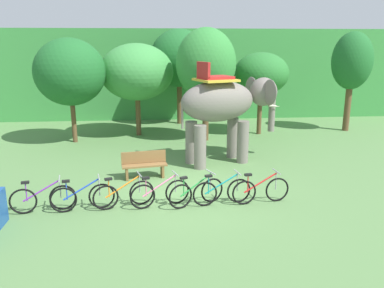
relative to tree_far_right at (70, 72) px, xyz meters
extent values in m
plane|color=#567F47|center=(4.68, -6.87, -3.18)|extent=(80.00, 80.00, 0.00)
cube|color=#3D8E42|center=(4.68, 8.11, -0.55)|extent=(36.00, 6.00, 5.26)
cylinder|color=brown|center=(0.00, 0.00, -2.26)|extent=(0.21, 0.21, 1.85)
ellipsoid|color=#1E6028|center=(0.00, 0.00, 0.01)|extent=(3.13, 3.13, 2.97)
cylinder|color=brown|center=(2.87, 1.17, -2.24)|extent=(0.24, 0.24, 1.88)
ellipsoid|color=#3D8E42|center=(2.87, 1.17, -0.09)|extent=(3.51, 3.51, 2.70)
cylinder|color=brown|center=(5.06, 3.93, -2.06)|extent=(0.29, 0.29, 2.24)
ellipsoid|color=#1E6028|center=(5.06, 3.93, 0.47)|extent=(3.18, 3.18, 3.13)
cylinder|color=brown|center=(6.04, -0.15, -2.13)|extent=(0.29, 0.29, 2.10)
ellipsoid|color=#338438|center=(6.04, -0.15, 0.35)|extent=(2.71, 2.71, 3.18)
cylinder|color=brown|center=(8.89, 0.94, -2.14)|extent=(0.23, 0.23, 2.08)
ellipsoid|color=#28702D|center=(8.89, 0.94, -0.18)|extent=(2.66, 2.66, 2.04)
cylinder|color=brown|center=(13.62, 1.31, -2.04)|extent=(0.32, 0.32, 2.29)
ellipsoid|color=#1E6028|center=(13.62, 1.31, 0.40)|extent=(2.00, 2.00, 2.87)
ellipsoid|color=slate|center=(6.06, -3.74, -0.83)|extent=(3.20, 2.30, 1.50)
cylinder|color=slate|center=(6.77, -3.07, -2.38)|extent=(0.44, 0.44, 1.60)
cylinder|color=slate|center=(7.03, -3.80, -2.38)|extent=(0.44, 0.44, 1.60)
cylinder|color=slate|center=(5.08, -3.68, -2.38)|extent=(0.44, 0.44, 1.60)
cylinder|color=slate|center=(5.34, -4.41, -2.38)|extent=(0.44, 0.44, 1.60)
ellipsoid|color=slate|center=(7.94, -3.06, -0.58)|extent=(1.37, 1.31, 1.10)
ellipsoid|color=slate|center=(7.59, -2.53, -0.53)|extent=(0.44, 0.84, 0.96)
ellipsoid|color=slate|center=(8.01, -3.69, -0.53)|extent=(0.44, 0.84, 0.96)
cylinder|color=slate|center=(8.36, -2.91, -1.48)|extent=(0.26, 0.26, 1.40)
cone|color=beige|center=(8.24, -2.72, -1.13)|extent=(0.57, 0.30, 0.21)
cone|color=beige|center=(8.39, -3.13, -1.13)|extent=(0.57, 0.30, 0.21)
cube|color=gold|center=(5.96, -3.77, -0.05)|extent=(1.67, 1.69, 0.08)
cube|color=#B22323|center=(5.96, -3.77, 0.04)|extent=(1.34, 1.22, 0.10)
cube|color=#B22323|center=(5.49, -3.94, 0.32)|extent=(0.40, 0.88, 0.56)
cylinder|color=slate|center=(4.72, -4.22, -1.28)|extent=(0.08, 0.08, 0.90)
torus|color=black|center=(0.27, -7.89, -2.83)|extent=(0.71, 0.19, 0.71)
torus|color=black|center=(1.25, -7.70, -2.83)|extent=(0.71, 0.19, 0.71)
cylinder|color=purple|center=(0.74, -7.80, -2.58)|extent=(0.96, 0.23, 0.54)
cylinder|color=purple|center=(0.37, -7.87, -2.57)|extent=(0.03, 0.03, 0.52)
cube|color=black|center=(0.37, -7.87, -2.31)|extent=(0.22, 0.14, 0.06)
cylinder|color=#9E9EA3|center=(1.20, -7.71, -2.55)|extent=(0.03, 0.03, 0.55)
cylinder|color=#9E9EA3|center=(1.20, -7.71, -2.28)|extent=(0.13, 0.52, 0.03)
torus|color=black|center=(1.31, -7.89, -2.83)|extent=(0.71, 0.19, 0.71)
torus|color=black|center=(2.29, -7.68, -2.83)|extent=(0.71, 0.19, 0.71)
cylinder|color=blue|center=(1.77, -7.79, -2.58)|extent=(0.96, 0.24, 0.54)
cylinder|color=blue|center=(1.41, -7.87, -2.57)|extent=(0.03, 0.03, 0.52)
cube|color=black|center=(1.41, -7.87, -2.31)|extent=(0.22, 0.14, 0.06)
cylinder|color=#9E9EA3|center=(2.24, -7.69, -2.55)|extent=(0.03, 0.03, 0.55)
cylinder|color=#9E9EA3|center=(2.24, -7.69, -2.28)|extent=(0.14, 0.52, 0.03)
torus|color=black|center=(2.41, -7.82, -2.83)|extent=(0.69, 0.26, 0.71)
torus|color=black|center=(3.37, -7.52, -2.83)|extent=(0.69, 0.26, 0.71)
cylinder|color=orange|center=(2.87, -7.68, -2.58)|extent=(0.94, 0.33, 0.54)
cylinder|color=orange|center=(2.51, -7.79, -2.57)|extent=(0.03, 0.03, 0.52)
cube|color=black|center=(2.51, -7.79, -2.31)|extent=(0.22, 0.16, 0.06)
cylinder|color=#9E9EA3|center=(3.32, -7.54, -2.55)|extent=(0.03, 0.03, 0.55)
cylinder|color=#9E9EA3|center=(3.32, -7.54, -2.28)|extent=(0.19, 0.51, 0.03)
torus|color=black|center=(3.41, -7.83, -2.83)|extent=(0.69, 0.25, 0.71)
torus|color=black|center=(4.36, -7.54, -2.83)|extent=(0.69, 0.25, 0.71)
cylinder|color=pink|center=(3.86, -7.70, -2.58)|extent=(0.94, 0.33, 0.54)
cylinder|color=pink|center=(3.50, -7.81, -2.57)|extent=(0.03, 0.03, 0.52)
cube|color=black|center=(3.50, -7.81, -2.31)|extent=(0.22, 0.15, 0.06)
cylinder|color=#9E9EA3|center=(4.32, -7.56, -2.55)|extent=(0.03, 0.03, 0.55)
cylinder|color=#9E9EA3|center=(4.32, -7.56, -2.28)|extent=(0.18, 0.51, 0.03)
torus|color=black|center=(4.44, -7.90, -2.83)|extent=(0.67, 0.33, 0.71)
torus|color=black|center=(5.35, -7.51, -2.83)|extent=(0.67, 0.33, 0.71)
cylinder|color=green|center=(4.87, -7.72, -2.58)|extent=(0.91, 0.43, 0.54)
cylinder|color=green|center=(4.53, -7.87, -2.57)|extent=(0.03, 0.03, 0.52)
cube|color=black|center=(4.53, -7.87, -2.31)|extent=(0.22, 0.17, 0.06)
cylinder|color=#9E9EA3|center=(5.31, -7.53, -2.55)|extent=(0.03, 0.03, 0.55)
cylinder|color=#9E9EA3|center=(5.31, -7.53, -2.28)|extent=(0.24, 0.49, 0.03)
torus|color=black|center=(5.12, -7.79, -2.83)|extent=(0.71, 0.17, 0.71)
torus|color=black|center=(6.11, -7.61, -2.83)|extent=(0.71, 0.17, 0.71)
cylinder|color=teal|center=(5.59, -7.70, -2.58)|extent=(0.96, 0.21, 0.54)
cylinder|color=teal|center=(5.22, -7.77, -2.57)|extent=(0.03, 0.03, 0.52)
cube|color=black|center=(5.22, -7.77, -2.31)|extent=(0.21, 0.13, 0.06)
cylinder|color=#9E9EA3|center=(6.06, -7.62, -2.55)|extent=(0.03, 0.03, 0.55)
cylinder|color=#9E9EA3|center=(6.06, -7.62, -2.28)|extent=(0.12, 0.52, 0.03)
torus|color=black|center=(6.23, -7.77, -2.83)|extent=(0.71, 0.15, 0.71)
torus|color=black|center=(7.22, -7.63, -2.83)|extent=(0.71, 0.15, 0.71)
cylinder|color=red|center=(6.70, -7.70, -2.58)|extent=(0.97, 0.19, 0.54)
cylinder|color=red|center=(6.33, -7.76, -2.57)|extent=(0.03, 0.03, 0.52)
cube|color=black|center=(6.33, -7.76, -2.31)|extent=(0.21, 0.13, 0.06)
cylinder|color=#9E9EA3|center=(7.17, -7.63, -2.55)|extent=(0.03, 0.03, 0.55)
cylinder|color=#9E9EA3|center=(7.17, -7.63, -2.28)|extent=(0.11, 0.52, 0.03)
cube|color=brown|center=(3.38, -5.30, -2.73)|extent=(1.54, 0.63, 0.06)
cube|color=brown|center=(3.35, -5.12, -2.49)|extent=(1.49, 0.30, 0.40)
cube|color=brown|center=(3.97, -5.20, -2.96)|extent=(0.14, 0.37, 0.45)
cube|color=brown|center=(2.78, -5.39, -2.96)|extent=(0.14, 0.37, 0.45)
camera|label=1|loc=(3.91, -17.71, 1.18)|focal=36.08mm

